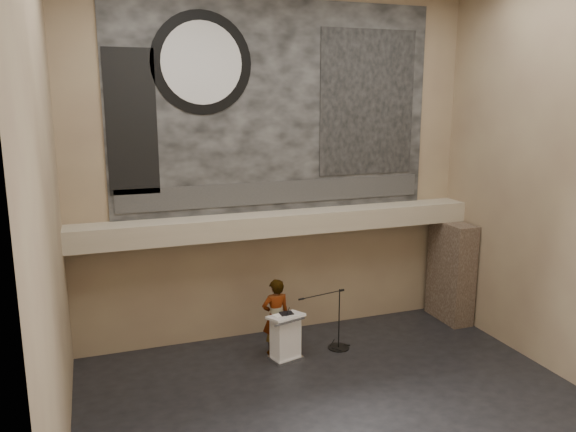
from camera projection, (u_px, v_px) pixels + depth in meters
name	position (u px, v px, depth m)	size (l,w,h in m)	color
floor	(343.00, 408.00, 10.96)	(10.00, 10.00, 0.00)	black
wall_back	(277.00, 168.00, 13.76)	(10.00, 0.02, 8.50)	#7D654F
wall_front	(500.00, 250.00, 6.39)	(10.00, 0.02, 8.50)	#7D654F
wall_left	(47.00, 213.00, 8.43)	(0.02, 8.00, 8.50)	#7D654F
wall_right	(564.00, 180.00, 11.72)	(0.02, 8.00, 8.50)	#7D654F
soffit	(282.00, 223.00, 13.66)	(10.00, 0.80, 0.50)	tan
sprinkler_left	(219.00, 240.00, 13.15)	(0.04, 0.04, 0.06)	#B2893D
sprinkler_right	(353.00, 228.00, 14.30)	(0.04, 0.04, 0.06)	#B2893D
banner	(277.00, 108.00, 13.43)	(8.00, 0.05, 5.00)	black
banner_text_strip	(278.00, 192.00, 13.82)	(7.76, 0.02, 0.55)	#2C2C2C
banner_clock_rim	(202.00, 63.00, 12.59)	(2.30, 2.30, 0.02)	black
banner_clock_face	(202.00, 63.00, 12.57)	(1.84, 1.84, 0.02)	silver
banner_building_print	(368.00, 103.00, 14.16)	(2.60, 0.02, 3.60)	black
banner_brick_print	(132.00, 123.00, 12.34)	(1.10, 0.02, 3.20)	black
stone_pier	(451.00, 271.00, 15.11)	(0.60, 1.40, 2.70)	#3F3127
lectern	(285.00, 337.00, 12.87)	(0.89, 0.73, 1.14)	silver
binder	(286.00, 314.00, 12.79)	(0.29, 0.23, 0.04)	black
papers	(280.00, 316.00, 12.69)	(0.21, 0.29, 0.01)	white
speaker_person	(276.00, 317.00, 13.12)	(0.67, 0.44, 1.84)	white
mic_stand	(337.00, 340.00, 13.52)	(1.38, 0.52, 1.50)	black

